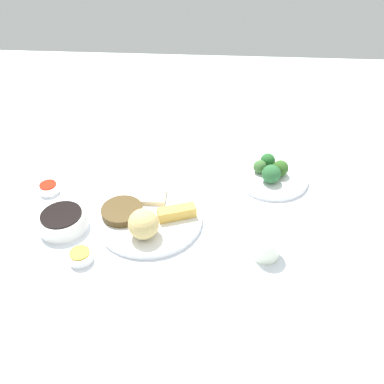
% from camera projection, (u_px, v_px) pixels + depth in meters
% --- Properties ---
extents(tabletop, '(2.20, 2.20, 0.02)m').
position_uv_depth(tabletop, '(164.00, 210.00, 0.99)').
color(tabletop, white).
rests_on(tabletop, ground).
extents(main_plate, '(0.26, 0.26, 0.02)m').
position_uv_depth(main_plate, '(150.00, 218.00, 0.94)').
color(main_plate, white).
rests_on(main_plate, tabletop).
extents(rice_scoop, '(0.07, 0.07, 0.07)m').
position_uv_depth(rice_scoop, '(143.00, 224.00, 0.86)').
color(rice_scoop, tan).
rests_on(rice_scoop, main_plate).
extents(spring_roll, '(0.09, 0.06, 0.03)m').
position_uv_depth(spring_roll, '(177.00, 213.00, 0.92)').
color(spring_roll, gold).
rests_on(spring_roll, main_plate).
extents(crab_rangoon_wonton, '(0.06, 0.06, 0.01)m').
position_uv_depth(crab_rangoon_wonton, '(154.00, 196.00, 0.98)').
color(crab_rangoon_wonton, beige).
rests_on(crab_rangoon_wonton, main_plate).
extents(stir_fry_heap, '(0.10, 0.10, 0.02)m').
position_uv_depth(stir_fry_heap, '(122.00, 211.00, 0.93)').
color(stir_fry_heap, '#4A3618').
rests_on(stir_fry_heap, main_plate).
extents(broccoli_plate, '(0.20, 0.20, 0.01)m').
position_uv_depth(broccoli_plate, '(271.00, 177.00, 1.07)').
color(broccoli_plate, white).
rests_on(broccoli_plate, tabletop).
extents(broccoli_floret_0, '(0.04, 0.04, 0.04)m').
position_uv_depth(broccoli_floret_0, '(260.00, 167.00, 1.06)').
color(broccoli_floret_0, '#3D6B32').
rests_on(broccoli_floret_0, broccoli_plate).
extents(broccoli_floret_1, '(0.04, 0.04, 0.04)m').
position_uv_depth(broccoli_floret_1, '(280.00, 168.00, 1.05)').
color(broccoli_floret_1, '#2F5B1F').
rests_on(broccoli_floret_1, broccoli_plate).
extents(broccoli_floret_2, '(0.05, 0.05, 0.05)m').
position_uv_depth(broccoli_floret_2, '(271.00, 174.00, 1.02)').
color(broccoli_floret_2, '#2A6434').
rests_on(broccoli_floret_2, broccoli_plate).
extents(broccoli_floret_3, '(0.04, 0.04, 0.04)m').
position_uv_depth(broccoli_floret_3, '(268.00, 161.00, 1.08)').
color(broccoli_floret_3, '#235E28').
rests_on(broccoli_floret_3, broccoli_plate).
extents(soy_sauce_bowl, '(0.12, 0.12, 0.04)m').
position_uv_depth(soy_sauce_bowl, '(63.00, 221.00, 0.91)').
color(soy_sauce_bowl, white).
rests_on(soy_sauce_bowl, tabletop).
extents(soy_sauce_bowl_liquid, '(0.10, 0.10, 0.00)m').
position_uv_depth(soy_sauce_bowl_liquid, '(61.00, 215.00, 0.90)').
color(soy_sauce_bowl_liquid, black).
rests_on(soy_sauce_bowl_liquid, soy_sauce_bowl).
extents(sauce_ramekin_hot_mustard, '(0.05, 0.05, 0.02)m').
position_uv_depth(sauce_ramekin_hot_mustard, '(81.00, 257.00, 0.83)').
color(sauce_ramekin_hot_mustard, white).
rests_on(sauce_ramekin_hot_mustard, tabletop).
extents(sauce_ramekin_hot_mustard_liquid, '(0.04, 0.04, 0.00)m').
position_uv_depth(sauce_ramekin_hot_mustard_liquid, '(79.00, 253.00, 0.83)').
color(sauce_ramekin_hot_mustard_liquid, gold).
rests_on(sauce_ramekin_hot_mustard_liquid, sauce_ramekin_hot_mustard).
extents(sauce_ramekin_sweet_and_sour, '(0.05, 0.05, 0.02)m').
position_uv_depth(sauce_ramekin_sweet_and_sour, '(49.00, 189.00, 1.02)').
color(sauce_ramekin_sweet_and_sour, white).
rests_on(sauce_ramekin_sweet_and_sour, tabletop).
extents(sauce_ramekin_sweet_and_sour_liquid, '(0.04, 0.04, 0.00)m').
position_uv_depth(sauce_ramekin_sweet_and_sour_liquid, '(48.00, 185.00, 1.01)').
color(sauce_ramekin_sweet_and_sour_liquid, red).
rests_on(sauce_ramekin_sweet_and_sour_liquid, sauce_ramekin_sweet_and_sour).
extents(teacup, '(0.06, 0.06, 0.05)m').
position_uv_depth(teacup, '(266.00, 246.00, 0.84)').
color(teacup, white).
rests_on(teacup, tabletop).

